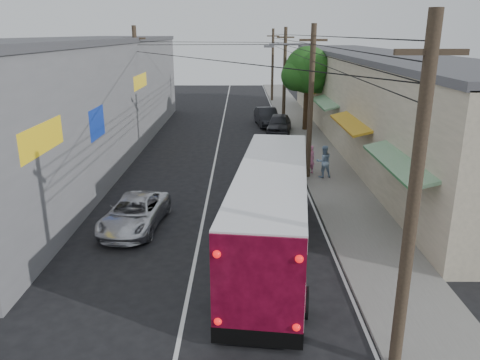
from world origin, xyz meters
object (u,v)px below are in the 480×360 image
at_px(pedestrian_near, 310,159).
at_px(parked_car_mid, 279,124).
at_px(coach_bus, 272,209).
at_px(parked_car_far, 267,117).
at_px(jeepney, 135,213).
at_px(pedestrian_far, 324,161).
at_px(parked_suv, 281,160).

bearing_deg(pedestrian_near, parked_car_mid, -108.75).
xyz_separation_m(coach_bus, parked_car_mid, (1.93, 20.82, -0.89)).
xyz_separation_m(parked_car_mid, parked_car_far, (-0.80, 3.24, -0.01)).
relative_size(coach_bus, pedestrian_near, 7.09).
xyz_separation_m(jeepney, parked_car_mid, (7.28, 18.60, 0.13)).
relative_size(coach_bus, jeepney, 2.50).
distance_m(coach_bus, pedestrian_near, 9.92).
xyz_separation_m(jeepney, pedestrian_far, (8.71, 6.60, 0.37)).
distance_m(jeepney, pedestrian_far, 10.93).
height_order(parked_car_mid, parked_car_far, parked_car_mid).
relative_size(parked_suv, pedestrian_far, 3.32).
bearing_deg(coach_bus, parked_car_mid, 91.84).
bearing_deg(jeepney, parked_car_mid, 74.02).
bearing_deg(parked_suv, jeepney, -124.98).
height_order(parked_suv, parked_car_far, parked_suv).
height_order(parked_suv, pedestrian_far, pedestrian_far).
relative_size(jeepney, pedestrian_far, 2.58).
relative_size(coach_bus, pedestrian_far, 6.46).
distance_m(parked_car_mid, parked_car_far, 3.34).
height_order(coach_bus, jeepney, coach_bus).
bearing_deg(pedestrian_far, jeepney, 26.77).
distance_m(jeepney, parked_car_mid, 19.97).
bearing_deg(pedestrian_far, parked_car_mid, -93.59).
distance_m(parked_suv, parked_car_far, 14.48).
height_order(parked_car_far, pedestrian_far, pedestrian_far).
bearing_deg(parked_car_mid, parked_car_far, 111.79).
bearing_deg(pedestrian_near, parked_suv, -25.13).
relative_size(parked_suv, parked_car_mid, 1.31).
height_order(parked_car_mid, pedestrian_far, pedestrian_far).
xyz_separation_m(parked_suv, pedestrian_near, (1.60, -0.07, 0.07)).
relative_size(parked_car_mid, parked_car_far, 0.97).
xyz_separation_m(parked_car_far, pedestrian_near, (1.60, -14.55, 0.16)).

